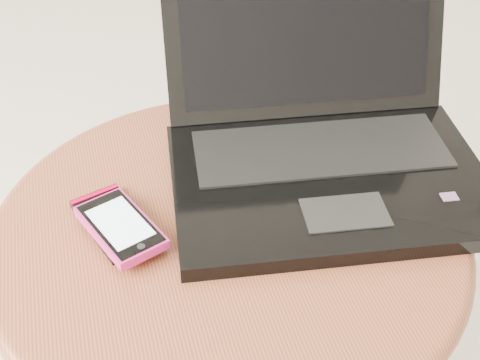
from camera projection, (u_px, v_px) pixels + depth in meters
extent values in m
cylinder|color=#572716|center=(230.00, 342.00, 0.95)|extent=(0.09, 0.09, 0.41)
cylinder|color=brown|center=(228.00, 231.00, 0.82)|extent=(0.55, 0.55, 0.03)
torus|color=brown|center=(228.00, 231.00, 0.82)|extent=(0.58, 0.58, 0.03)
cube|color=black|center=(330.00, 182.00, 0.85)|extent=(0.43, 0.32, 0.02)
cube|color=black|center=(321.00, 149.00, 0.89)|extent=(0.34, 0.16, 0.00)
cube|color=black|center=(345.00, 212.00, 0.79)|extent=(0.11, 0.07, 0.00)
cube|color=red|center=(449.00, 197.00, 0.81)|extent=(0.02, 0.02, 0.00)
cube|color=black|center=(306.00, 29.00, 0.91)|extent=(0.39, 0.14, 0.23)
cube|color=black|center=(307.00, 29.00, 0.91)|extent=(0.35, 0.11, 0.19)
cube|color=black|center=(114.00, 222.00, 0.80)|extent=(0.10, 0.13, 0.01)
cube|color=#C1002F|center=(95.00, 194.00, 0.83)|extent=(0.06, 0.03, 0.00)
cube|color=#D7257F|center=(121.00, 227.00, 0.78)|extent=(0.10, 0.13, 0.01)
cube|color=black|center=(120.00, 223.00, 0.77)|extent=(0.09, 0.12, 0.00)
cube|color=#CBE9F8|center=(120.00, 223.00, 0.77)|extent=(0.07, 0.09, 0.00)
cylinder|color=black|center=(141.00, 246.00, 0.74)|extent=(0.01, 0.01, 0.00)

